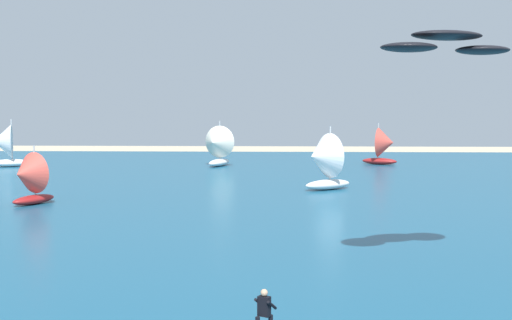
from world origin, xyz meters
TOP-DOWN VIEW (x-y plane):
  - ocean at (0.00, 50.94)m, footprint 160.00×90.00m
  - kite at (7.89, 26.94)m, footprint 6.48×4.31m
  - sailboat_far_right at (13.36, 75.72)m, footprint 4.37×3.90m
  - sailboat_far_left at (-17.00, 43.96)m, footprint 3.35×3.77m
  - sailboat_trailing at (-6.34, 72.62)m, footprint 4.16×4.68m
  - sailboat_anchored_offshore at (4.43, 52.78)m, footprint 4.79×4.42m
  - sailboat_leading at (-30.63, 71.33)m, footprint 4.87×4.32m

SIDE VIEW (x-z plane):
  - ocean at x=0.00m, z-range 0.00..0.10m
  - sailboat_far_left at x=-17.00m, z-range -0.08..4.13m
  - sailboat_far_right at x=13.36m, z-range -0.11..4.81m
  - sailboat_trailing at x=-6.34m, z-range -0.12..5.13m
  - sailboat_anchored_offshore at x=4.43m, z-range -0.12..5.20m
  - sailboat_leading at x=-30.63m, z-range -0.13..5.34m
  - kite at x=7.89m, z-range 9.33..10.27m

